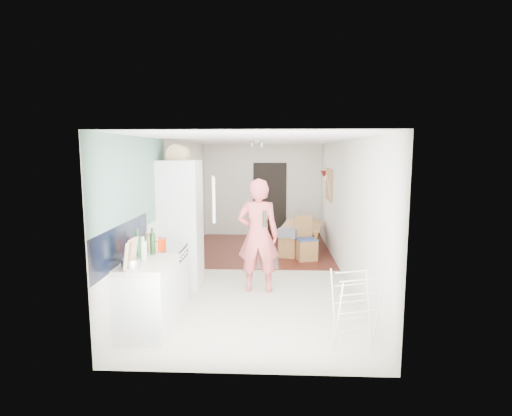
# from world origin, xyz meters

# --- Properties ---
(room_shell) EXTENTS (3.20, 7.00, 2.50)m
(room_shell) POSITION_xyz_m (0.00, 0.00, 1.25)
(room_shell) COLOR silver
(room_shell) RESTS_ON ground
(floor) EXTENTS (3.20, 7.00, 0.01)m
(floor) POSITION_xyz_m (0.00, 0.00, 0.00)
(floor) COLOR beige
(floor) RESTS_ON ground
(wood_floor_overlay) EXTENTS (3.20, 3.30, 0.01)m
(wood_floor_overlay) POSITION_xyz_m (0.00, 1.85, 0.01)
(wood_floor_overlay) COLOR #5B1E17
(wood_floor_overlay) RESTS_ON room_shell
(sage_wall_panel) EXTENTS (0.02, 3.00, 1.30)m
(sage_wall_panel) POSITION_xyz_m (-1.59, -2.00, 1.85)
(sage_wall_panel) COLOR gray
(sage_wall_panel) RESTS_ON room_shell
(tile_splashback) EXTENTS (0.02, 1.90, 0.50)m
(tile_splashback) POSITION_xyz_m (-1.59, -2.55, 1.15)
(tile_splashback) COLOR black
(tile_splashback) RESTS_ON room_shell
(doorway_recess) EXTENTS (0.90, 0.04, 2.00)m
(doorway_recess) POSITION_xyz_m (0.20, 3.48, 1.00)
(doorway_recess) COLOR black
(doorway_recess) RESTS_ON room_shell
(base_cabinet) EXTENTS (0.60, 0.90, 0.86)m
(base_cabinet) POSITION_xyz_m (-1.30, -2.55, 0.43)
(base_cabinet) COLOR silver
(base_cabinet) RESTS_ON room_shell
(worktop) EXTENTS (0.62, 0.92, 0.06)m
(worktop) POSITION_xyz_m (-1.30, -2.55, 0.89)
(worktop) COLOR silver
(worktop) RESTS_ON room_shell
(range_cooker) EXTENTS (0.60, 0.60, 0.88)m
(range_cooker) POSITION_xyz_m (-1.30, -1.80, 0.44)
(range_cooker) COLOR silver
(range_cooker) RESTS_ON room_shell
(cooker_top) EXTENTS (0.60, 0.60, 0.04)m
(cooker_top) POSITION_xyz_m (-1.30, -1.80, 0.90)
(cooker_top) COLOR silver
(cooker_top) RESTS_ON room_shell
(fridge_housing) EXTENTS (0.66, 0.66, 2.15)m
(fridge_housing) POSITION_xyz_m (-1.27, -0.78, 1.07)
(fridge_housing) COLOR silver
(fridge_housing) RESTS_ON room_shell
(fridge_door) EXTENTS (0.14, 0.56, 0.70)m
(fridge_door) POSITION_xyz_m (-0.66, -1.08, 1.55)
(fridge_door) COLOR silver
(fridge_door) RESTS_ON room_shell
(fridge_interior) EXTENTS (0.02, 0.52, 0.66)m
(fridge_interior) POSITION_xyz_m (-0.96, -0.78, 1.55)
(fridge_interior) COLOR white
(fridge_interior) RESTS_ON room_shell
(pinboard) EXTENTS (0.03, 0.90, 0.70)m
(pinboard) POSITION_xyz_m (1.58, 1.90, 1.55)
(pinboard) COLOR tan
(pinboard) RESTS_ON room_shell
(pinboard_frame) EXTENTS (0.00, 0.94, 0.74)m
(pinboard_frame) POSITION_xyz_m (1.57, 1.90, 1.55)
(pinboard_frame) COLOR #B07641
(pinboard_frame) RESTS_ON room_shell
(wall_sconce) EXTENTS (0.18, 0.18, 0.16)m
(wall_sconce) POSITION_xyz_m (1.54, 2.55, 1.75)
(wall_sconce) COLOR maroon
(wall_sconce) RESTS_ON room_shell
(person) EXTENTS (0.82, 0.55, 2.20)m
(person) POSITION_xyz_m (0.05, -0.97, 1.10)
(person) COLOR #DB585A
(person) RESTS_ON floor
(dining_table) EXTENTS (0.98, 1.48, 0.48)m
(dining_table) POSITION_xyz_m (1.02, 2.04, 0.24)
(dining_table) COLOR #B07641
(dining_table) RESTS_ON floor
(dining_chair) EXTENTS (0.49, 0.49, 0.94)m
(dining_chair) POSITION_xyz_m (1.00, 0.95, 0.47)
(dining_chair) COLOR #B07641
(dining_chair) RESTS_ON floor
(stool) EXTENTS (0.41, 0.41, 0.46)m
(stool) POSITION_xyz_m (0.61, 1.19, 0.23)
(stool) COLOR #B07641
(stool) RESTS_ON floor
(grey_drape) EXTENTS (0.51, 0.51, 0.18)m
(grey_drape) POSITION_xyz_m (0.62, 1.15, 0.56)
(grey_drape) COLOR gray
(grey_drape) RESTS_ON stool
(drying_rack) EXTENTS (0.55, 0.52, 0.88)m
(drying_rack) POSITION_xyz_m (1.25, -2.83, 0.44)
(drying_rack) COLOR silver
(drying_rack) RESTS_ON floor
(bread_bin) EXTENTS (0.41, 0.40, 0.18)m
(bread_bin) POSITION_xyz_m (-1.29, -0.75, 2.24)
(bread_bin) COLOR tan
(bread_bin) RESTS_ON fridge_housing
(red_casserole) EXTENTS (0.27, 0.27, 0.15)m
(red_casserole) POSITION_xyz_m (-1.34, -1.92, 1.00)
(red_casserole) COLOR red
(red_casserole) RESTS_ON cooker_top
(steel_pan) EXTENTS (0.26, 0.26, 0.11)m
(steel_pan) POSITION_xyz_m (-1.39, -2.83, 0.98)
(steel_pan) COLOR silver
(steel_pan) RESTS_ON worktop
(held_bottle) EXTENTS (0.06, 0.06, 0.27)m
(held_bottle) POSITION_xyz_m (0.16, -1.13, 1.24)
(held_bottle) COLOR #163B1A
(held_bottle) RESTS_ON person
(bottle_a) EXTENTS (0.08, 0.08, 0.33)m
(bottle_a) POSITION_xyz_m (-1.41, -2.53, 1.09)
(bottle_a) COLOR #163B1A
(bottle_a) RESTS_ON worktop
(bottle_b) EXTENTS (0.07, 0.07, 0.29)m
(bottle_b) POSITION_xyz_m (-1.32, -2.20, 1.06)
(bottle_b) COLOR #163B1A
(bottle_b) RESTS_ON worktop
(bottle_c) EXTENTS (0.10, 0.10, 0.24)m
(bottle_c) POSITION_xyz_m (-1.36, -2.47, 1.04)
(bottle_c) COLOR beige
(bottle_c) RESTS_ON worktop
(pepper_mill_front) EXTENTS (0.06, 0.06, 0.20)m
(pepper_mill_front) POSITION_xyz_m (-1.32, -2.02, 1.02)
(pepper_mill_front) COLOR tan
(pepper_mill_front) RESTS_ON worktop
(pepper_mill_back) EXTENTS (0.07, 0.07, 0.23)m
(pepper_mill_back) POSITION_xyz_m (-1.42, -2.07, 1.04)
(pepper_mill_back) COLOR tan
(pepper_mill_back) RESTS_ON worktop
(chopping_boards) EXTENTS (0.05, 0.27, 0.36)m
(chopping_boards) POSITION_xyz_m (-1.38, -2.86, 1.10)
(chopping_boards) COLOR tan
(chopping_boards) RESTS_ON worktop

